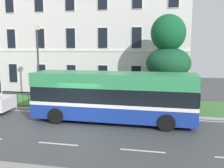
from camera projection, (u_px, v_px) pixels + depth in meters
The scene contains 6 objects.
ground_plane at pixel (78, 127), 14.73m from camera, with size 60.00×56.00×0.18m.
georgian_townhouse at pixel (98, 30), 27.23m from camera, with size 18.95×8.21×12.64m.
iron_verge_railing at pixel (63, 102), 18.44m from camera, with size 18.26×0.04×0.97m.
evergreen_tree at pixel (168, 70), 19.69m from camera, with size 3.89×3.89×7.34m.
single_decker_bus at pixel (113, 96), 15.47m from camera, with size 9.89×2.71×3.03m.
street_lamp_post at pixel (38, 59), 19.66m from camera, with size 0.36×0.24×6.12m.
Camera 1 is at (4.87, -12.54, 4.52)m, focal length 40.75 mm.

